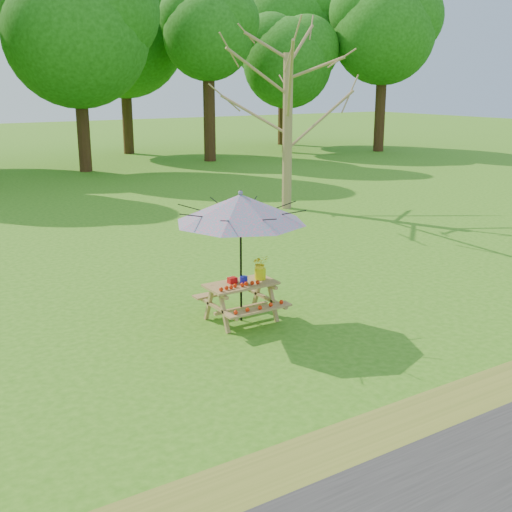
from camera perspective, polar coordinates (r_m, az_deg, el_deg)
ground at (r=9.04m, az=-8.47°, el=-10.85°), size 120.00×120.00×0.00m
drygrass_strip at (r=6.91m, az=1.76°, el=-19.60°), size 120.00×1.20×0.01m
picnic_table at (r=10.93m, az=-1.32°, el=-4.14°), size 1.20×1.32×0.67m
patio_umbrella at (r=10.51m, az=-1.38°, el=4.24°), size 2.27×2.27×2.25m
produce_bins at (r=10.81m, az=-1.68°, el=-2.15°), size 0.28×0.36×0.13m
tomatoes_row at (r=10.59m, az=-1.53°, el=-2.62°), size 0.77×0.13×0.07m
flower_bucket at (r=10.97m, az=0.38°, el=-0.93°), size 0.31×0.28×0.43m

